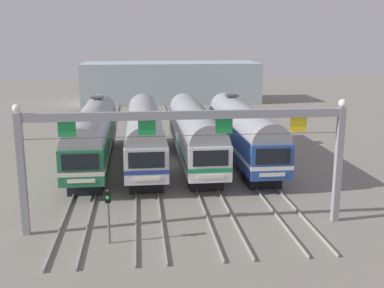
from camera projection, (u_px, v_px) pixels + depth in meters
ground_plane at (170, 163)px, 39.16m from camera, size 160.00×160.00×0.00m
track_bed at (160, 125)px, 55.61m from camera, size 13.71×70.00×0.15m
commuter_train_green at (93, 133)px, 37.89m from camera, size 2.88×18.06×5.05m
commuter_train_silver at (144, 132)px, 38.34m from camera, size 2.88×18.06×4.77m
commuter_train_white at (194, 131)px, 38.78m from camera, size 2.88×18.06×4.77m
commuter_train_blue at (243, 130)px, 39.23m from camera, size 2.88×18.06×5.05m
catenary_gantry at (186, 136)px, 24.95m from camera, size 17.45×0.44×6.97m
yard_signal_mast at (108, 206)px, 23.62m from camera, size 0.28×0.35×2.84m
maintenance_building at (171, 82)px, 75.43m from camera, size 27.45×10.00×6.20m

